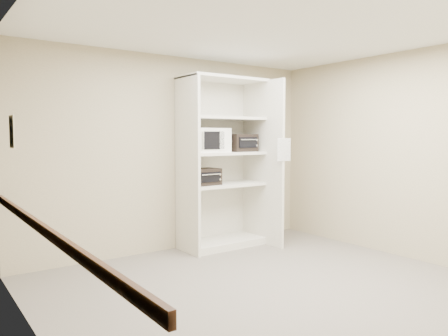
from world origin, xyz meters
TOP-DOWN VIEW (x-y plane):
  - floor at (0.00, 0.00)m, footprint 4.50×4.00m
  - ceiling at (0.00, 0.00)m, footprint 4.50×4.00m
  - wall_back at (0.00, 2.00)m, footprint 4.50×0.02m
  - wall_left at (-2.25, 0.00)m, footprint 0.02×4.00m
  - wall_right at (2.25, 0.00)m, footprint 0.02×4.00m
  - shelving_unit at (0.67, 1.70)m, footprint 1.24×0.92m
  - microwave at (0.35, 1.71)m, footprint 0.59×0.47m
  - toaster_oven_upper at (0.91, 1.68)m, footprint 0.48×0.38m
  - toaster_oven_lower at (0.27, 1.66)m, footprint 0.43×0.34m
  - paper_sign at (1.22, 1.07)m, footprint 0.25×0.01m
  - chair_rail at (-2.23, 0.00)m, footprint 0.04×3.98m
  - wall_poster at (-2.24, 1.06)m, footprint 0.01×0.22m

SIDE VIEW (x-z plane):
  - floor at x=0.00m, z-range -0.01..0.01m
  - chair_rail at x=-2.23m, z-range 0.86..0.94m
  - toaster_oven_lower at x=0.27m, z-range 0.92..1.15m
  - shelving_unit at x=0.67m, z-range -0.08..2.34m
  - wall_back at x=0.00m, z-range 0.00..2.70m
  - wall_left at x=-2.25m, z-range 0.00..2.70m
  - wall_right at x=2.25m, z-range 0.00..2.70m
  - paper_sign at x=1.22m, z-range 1.25..1.56m
  - toaster_oven_upper at x=0.91m, z-range 1.37..1.63m
  - microwave at x=0.35m, z-range 1.37..1.71m
  - wall_poster at x=-2.24m, z-range 1.48..1.79m
  - ceiling at x=0.00m, z-range 2.70..2.71m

